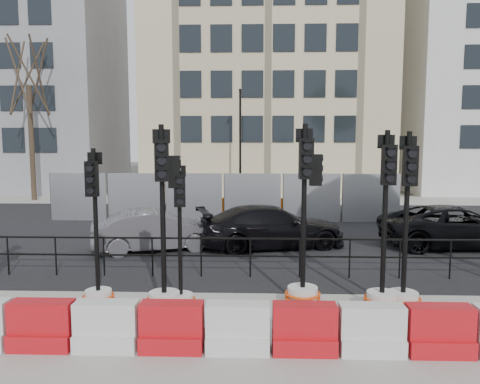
{
  "coord_description": "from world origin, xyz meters",
  "views": [
    {
      "loc": [
        1.32,
        -9.91,
        3.37
      ],
      "look_at": [
        0.89,
        3.0,
        1.91
      ],
      "focal_mm": 35.0,
      "sensor_mm": 36.0,
      "label": 1
    }
  ],
  "objects": [
    {
      "name": "ground",
      "position": [
        0.0,
        0.0,
        0.0
      ],
      "size": [
        120.0,
        120.0,
        0.0
      ],
      "primitive_type": "plane",
      "color": "#51514C",
      "rests_on": "ground"
    },
    {
      "name": "sidewalk_near",
      "position": [
        0.0,
        -3.0,
        0.01
      ],
      "size": [
        40.0,
        6.0,
        0.02
      ],
      "primitive_type": "cube",
      "color": "gray",
      "rests_on": "ground"
    },
    {
      "name": "road",
      "position": [
        0.0,
        7.0,
        0.01
      ],
      "size": [
        40.0,
        14.0,
        0.03
      ],
      "primitive_type": "cube",
      "color": "black",
      "rests_on": "ground"
    },
    {
      "name": "sidewalk_far",
      "position": [
        0.0,
        16.0,
        0.01
      ],
      "size": [
        40.0,
        4.0,
        0.02
      ],
      "primitive_type": "cube",
      "color": "gray",
      "rests_on": "ground"
    },
    {
      "name": "building_grey",
      "position": [
        -14.0,
        21.99,
        7.0
      ],
      "size": [
        11.0,
        9.06,
        14.0
      ],
      "color": "gray",
      "rests_on": "ground"
    },
    {
      "name": "building_cream",
      "position": [
        2.0,
        21.99,
        9.0
      ],
      "size": [
        15.0,
        10.06,
        18.0
      ],
      "color": "beige",
      "rests_on": "ground"
    },
    {
      "name": "kerb_railing",
      "position": [
        0.0,
        1.2,
        0.69
      ],
      "size": [
        18.0,
        0.04,
        1.0
      ],
      "color": "black",
      "rests_on": "ground"
    },
    {
      "name": "heras_fencing",
      "position": [
        -0.01,
        9.8,
        0.68
      ],
      "size": [
        14.33,
        1.72,
        2.0
      ],
      "color": "#919399",
      "rests_on": "ground"
    },
    {
      "name": "lamp_post_far",
      "position": [
        0.5,
        14.98,
        3.22
      ],
      "size": [
        0.12,
        0.56,
        6.0
      ],
      "color": "black",
      "rests_on": "ground"
    },
    {
      "name": "tree_bare_far",
      "position": [
        -11.0,
        15.5,
        6.65
      ],
      "size": [
        2.0,
        2.0,
        9.0
      ],
      "color": "#473828",
      "rests_on": "ground"
    },
    {
      "name": "barrier_row",
      "position": [
        -0.0,
        -2.8,
        0.37
      ],
      "size": [
        13.6,
        0.5,
        0.8
      ],
      "color": "red",
      "rests_on": "ground"
    },
    {
      "name": "traffic_signal_c",
      "position": [
        -1.81,
        -1.0,
        0.66
      ],
      "size": [
        0.63,
        0.63,
        3.2
      ],
      "rotation": [
        0.0,
        0.0,
        -0.07
      ],
      "color": "silver",
      "rests_on": "ground"
    },
    {
      "name": "traffic_signal_d",
      "position": [
        -0.42,
        -1.25,
        0.87
      ],
      "size": [
        0.72,
        0.72,
        3.65
      ],
      "rotation": [
        0.0,
        0.0,
        0.19
      ],
      "color": "silver",
      "rests_on": "ground"
    },
    {
      "name": "traffic_signal_e",
      "position": [
        -0.13,
        -1.09,
        0.61
      ],
      "size": [
        0.58,
        0.58,
        2.95
      ],
      "rotation": [
        0.0,
        0.0,
        0.21
      ],
      "color": "silver",
      "rests_on": "ground"
    },
    {
      "name": "traffic_signal_f",
      "position": [
        2.28,
        -0.84,
        0.87
      ],
      "size": [
        0.72,
        0.72,
        3.67
      ],
      "rotation": [
        0.0,
        0.0,
        0.12
      ],
      "color": "silver",
      "rests_on": "ground"
    },
    {
      "name": "traffic_signal_g",
      "position": [
        3.78,
        -1.07,
        0.73
      ],
      "size": [
        0.7,
        0.7,
        3.54
      ],
      "rotation": [
        0.0,
        0.0,
        0.07
      ],
      "color": "silver",
      "rests_on": "ground"
    },
    {
      "name": "traffic_signal_h",
      "position": [
        4.19,
        -1.03,
        0.73
      ],
      "size": [
        0.69,
        0.69,
        3.52
      ],
      "rotation": [
        0.0,
        0.0,
        -0.01
      ],
      "color": "silver",
      "rests_on": "ground"
    },
    {
      "name": "car_b",
      "position": [
        -1.69,
        3.92,
        0.63
      ],
      "size": [
        3.62,
        4.6,
        1.25
      ],
      "primitive_type": "imported",
      "rotation": [
        0.0,
        0.0,
        1.9
      ],
      "color": "#525257",
      "rests_on": "ground"
    },
    {
      "name": "car_c",
      "position": [
        1.82,
        4.44,
        0.66
      ],
      "size": [
        4.1,
        5.48,
        1.33
      ],
      "primitive_type": "imported",
      "rotation": [
        0.0,
        0.0,
        1.83
      ],
      "color": "black",
      "rests_on": "ground"
    },
    {
      "name": "car_d",
      "position": [
        7.66,
        4.7,
        0.66
      ],
      "size": [
        2.6,
        4.92,
        1.31
      ],
      "primitive_type": "imported",
      "rotation": [
        0.0,
        0.0,
        1.62
      ],
      "color": "black",
      "rests_on": "ground"
    }
  ]
}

